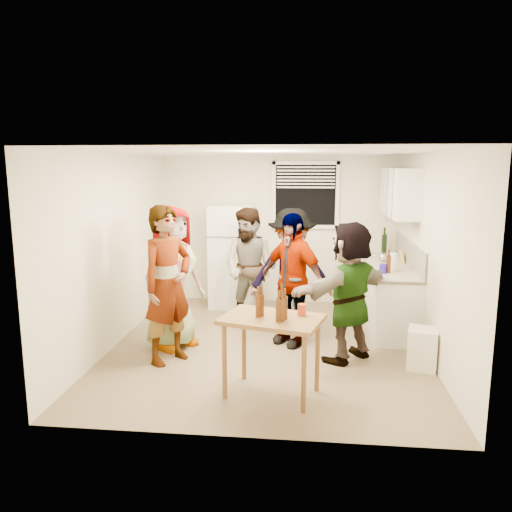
# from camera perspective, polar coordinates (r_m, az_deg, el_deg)

# --- Properties ---
(room) EXTENTS (4.00, 4.50, 2.50)m
(room) POSITION_cam_1_polar(r_m,az_deg,el_deg) (6.66, 1.29, -10.25)
(room) COLOR silver
(room) RESTS_ON ground
(window) EXTENTS (1.12, 0.10, 1.06)m
(window) POSITION_cam_1_polar(r_m,az_deg,el_deg) (8.44, 5.67, 6.94)
(window) COLOR white
(window) RESTS_ON room
(refrigerator) EXTENTS (0.70, 0.70, 1.70)m
(refrigerator) POSITION_cam_1_polar(r_m,az_deg,el_deg) (8.33, -2.75, 0.00)
(refrigerator) COLOR white
(refrigerator) RESTS_ON ground
(counter_lower) EXTENTS (0.60, 2.20, 0.86)m
(counter_lower) POSITION_cam_1_polar(r_m,az_deg,el_deg) (7.70, 14.78, -4.39)
(counter_lower) COLOR white
(counter_lower) RESTS_ON ground
(countertop) EXTENTS (0.64, 2.22, 0.04)m
(countertop) POSITION_cam_1_polar(r_m,az_deg,el_deg) (7.60, 14.94, -1.11)
(countertop) COLOR #C2B499
(countertop) RESTS_ON counter_lower
(backsplash) EXTENTS (0.03, 2.20, 0.36)m
(backsplash) POSITION_cam_1_polar(r_m,az_deg,el_deg) (7.62, 17.12, 0.34)
(backsplash) COLOR #BAB5AA
(backsplash) RESTS_ON countertop
(upper_cabinets) EXTENTS (0.34, 1.60, 0.70)m
(upper_cabinets) POSITION_cam_1_polar(r_m,az_deg,el_deg) (7.69, 16.04, 7.01)
(upper_cabinets) COLOR white
(upper_cabinets) RESTS_ON room
(kettle) EXTENTS (0.25, 0.22, 0.18)m
(kettle) POSITION_cam_1_polar(r_m,az_deg,el_deg) (7.83, 14.31, -0.60)
(kettle) COLOR silver
(kettle) RESTS_ON countertop
(paper_towel) EXTENTS (0.11, 0.11, 0.24)m
(paper_towel) POSITION_cam_1_polar(r_m,az_deg,el_deg) (7.19, 15.29, -1.61)
(paper_towel) COLOR white
(paper_towel) RESTS_ON countertop
(wine_bottle) EXTENTS (0.08, 0.08, 0.33)m
(wine_bottle) POSITION_cam_1_polar(r_m,az_deg,el_deg) (8.46, 14.38, 0.19)
(wine_bottle) COLOR black
(wine_bottle) RESTS_ON countertop
(beer_bottle_counter) EXTENTS (0.06, 0.06, 0.24)m
(beer_bottle_counter) POSITION_cam_1_polar(r_m,az_deg,el_deg) (7.02, 14.86, -1.87)
(beer_bottle_counter) COLOR #47230C
(beer_bottle_counter) RESTS_ON countertop
(blue_cup) EXTENTS (0.10, 0.10, 0.13)m
(blue_cup) POSITION_cam_1_polar(r_m,az_deg,el_deg) (6.98, 14.26, -1.92)
(blue_cup) COLOR #2217A3
(blue_cup) RESTS_ON countertop
(picture_frame) EXTENTS (0.02, 0.20, 0.16)m
(picture_frame) POSITION_cam_1_polar(r_m,az_deg,el_deg) (7.83, 16.32, -0.09)
(picture_frame) COLOR #D5B757
(picture_frame) RESTS_ON countertop
(trash_bin) EXTENTS (0.40, 0.40, 0.48)m
(trash_bin) POSITION_cam_1_polar(r_m,az_deg,el_deg) (6.20, 18.48, -9.96)
(trash_bin) COLOR silver
(trash_bin) RESTS_ON ground
(serving_table) EXTENTS (1.13, 0.90, 0.83)m
(serving_table) POSITION_cam_1_polar(r_m,az_deg,el_deg) (5.38, 1.78, -15.50)
(serving_table) COLOR brown
(serving_table) RESTS_ON ground
(beer_bottle_table) EXTENTS (0.06, 0.06, 0.22)m
(beer_bottle_table) POSITION_cam_1_polar(r_m,az_deg,el_deg) (5.12, 0.53, -6.83)
(beer_bottle_table) COLOR #47230C
(beer_bottle_table) RESTS_ON serving_table
(red_cup) EXTENTS (0.09, 0.09, 0.12)m
(red_cup) POSITION_cam_1_polar(r_m,az_deg,el_deg) (5.16, 5.25, -6.74)
(red_cup) COLOR #C03C22
(red_cup) RESTS_ON serving_table
(guest_grey) EXTENTS (2.02, 1.83, 0.59)m
(guest_grey) POSITION_cam_1_polar(r_m,az_deg,el_deg) (6.76, -9.34, -10.07)
(guest_grey) COLOR #9A9A9A
(guest_grey) RESTS_ON ground
(guest_stripe) EXTENTS (1.95, 1.63, 0.45)m
(guest_stripe) POSITION_cam_1_polar(r_m,az_deg,el_deg) (6.29, -9.79, -11.68)
(guest_stripe) COLOR #141933
(guest_stripe) RESTS_ON ground
(guest_back_left) EXTENTS (1.33, 1.92, 0.66)m
(guest_back_left) POSITION_cam_1_polar(r_m,az_deg,el_deg) (7.51, -0.62, -7.84)
(guest_back_left) COLOR brown
(guest_back_left) RESTS_ON ground
(guest_back_right) EXTENTS (1.28, 1.85, 0.66)m
(guest_back_right) POSITION_cam_1_polar(r_m,az_deg,el_deg) (7.16, 3.99, -8.79)
(guest_back_right) COLOR #3F4045
(guest_back_right) RESTS_ON ground
(guest_black) EXTENTS (1.90, 2.00, 0.43)m
(guest_black) POSITION_cam_1_polar(r_m,az_deg,el_deg) (6.79, 4.02, -9.87)
(guest_black) COLOR black
(guest_black) RESTS_ON ground
(guest_orange) EXTENTS (2.32, 2.32, 0.50)m
(guest_orange) POSITION_cam_1_polar(r_m,az_deg,el_deg) (6.35, 10.38, -11.48)
(guest_orange) COLOR tan
(guest_orange) RESTS_ON ground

